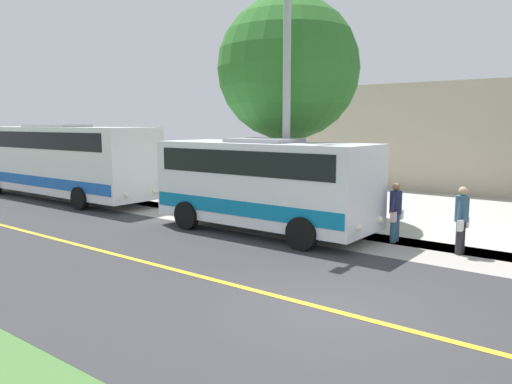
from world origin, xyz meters
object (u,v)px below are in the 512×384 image
object	(u,v)px
pedestrian_waiting	(396,210)
street_light_pole	(284,101)
shuttle_bus_front	(264,181)
transit_bus_rear	(58,158)
tree_curbside	(288,69)
pedestrian_with_bags	(462,218)

from	to	relation	value
pedestrian_waiting	street_light_pole	xyz separation A→B (m)	(0.87, -3.25, 3.12)
shuttle_bus_front	transit_bus_rear	size ratio (longest dim) A/B	0.62
shuttle_bus_front	street_light_pole	bearing A→B (deg)	125.21
pedestrian_waiting	tree_curbside	distance (m)	6.70
transit_bus_rear	street_light_pole	distance (m)	12.19
shuttle_bus_front	transit_bus_rear	bearing A→B (deg)	-90.09
pedestrian_waiting	street_light_pole	distance (m)	4.59
transit_bus_rear	pedestrian_waiting	bearing A→B (deg)	94.48
pedestrian_with_bags	street_light_pole	size ratio (longest dim) A/B	0.24
pedestrian_waiting	tree_curbside	size ratio (longest dim) A/B	0.22
transit_bus_rear	pedestrian_with_bags	distance (m)	17.14
pedestrian_with_bags	tree_curbside	xyz separation A→B (m)	(-1.92, -6.66, 4.32)
shuttle_bus_front	pedestrian_with_bags	size ratio (longest dim) A/B	4.03
transit_bus_rear	tree_curbside	xyz separation A→B (m)	(-2.86, 10.43, 3.45)
tree_curbside	pedestrian_waiting	bearing A→B (deg)	70.88
shuttle_bus_front	transit_bus_rear	xyz separation A→B (m)	(-0.02, -11.50, 0.22)
pedestrian_waiting	tree_curbside	bearing A→B (deg)	-109.12
street_light_pole	pedestrian_with_bags	bearing A→B (deg)	96.83
pedestrian_waiting	tree_curbside	xyz separation A→B (m)	(-1.67, -4.81, 4.36)
shuttle_bus_front	pedestrian_waiting	bearing A→B (deg)	107.96
transit_bus_rear	street_light_pole	world-z (taller)	street_light_pole
pedestrian_waiting	tree_curbside	world-z (taller)	tree_curbside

